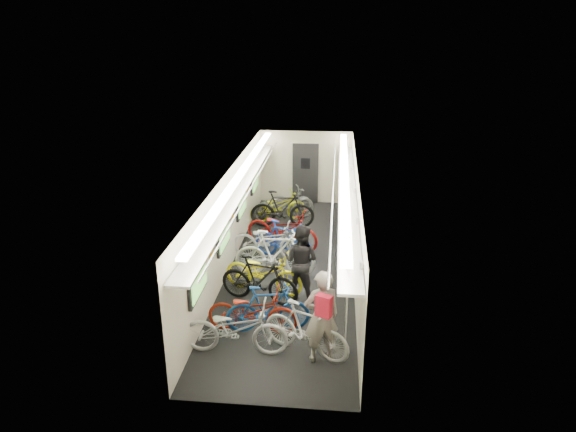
% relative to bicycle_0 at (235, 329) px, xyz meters
% --- Properties ---
extents(train_car_shell, '(10.00, 10.00, 10.00)m').
position_rel_bicycle_0_xyz_m(train_car_shell, '(0.32, 4.37, 1.16)').
color(train_car_shell, black).
rests_on(train_car_shell, ground).
extents(bicycle_0, '(1.90, 0.67, 0.99)m').
position_rel_bicycle_0_xyz_m(bicycle_0, '(0.00, 0.00, 0.00)').
color(bicycle_0, '#A9A9AD').
rests_on(bicycle_0, ground).
extents(bicycle_1, '(1.68, 0.75, 0.98)m').
position_rel_bicycle_0_xyz_m(bicycle_1, '(0.48, 0.75, -0.01)').
color(bicycle_1, navy).
rests_on(bicycle_1, ground).
extents(bicycle_2, '(1.77, 0.69, 0.92)m').
position_rel_bicycle_0_xyz_m(bicycle_2, '(0.19, 0.70, -0.04)').
color(bicycle_2, maroon).
rests_on(bicycle_2, ground).
extents(bicycle_3, '(1.83, 0.93, 1.06)m').
position_rel_bicycle_0_xyz_m(bicycle_3, '(0.15, 1.85, 0.03)').
color(bicycle_3, black).
rests_on(bicycle_3, ground).
extents(bicycle_4, '(1.93, 1.11, 0.96)m').
position_rel_bicycle_0_xyz_m(bicycle_4, '(0.17, 2.32, -0.02)').
color(bicycle_4, yellow).
rests_on(bicycle_4, ground).
extents(bicycle_5, '(1.91, 0.60, 1.14)m').
position_rel_bicycle_0_xyz_m(bicycle_5, '(0.33, 3.14, 0.07)').
color(bicycle_5, white).
rests_on(bicycle_5, ground).
extents(bicycle_6, '(1.89, 0.84, 0.96)m').
position_rel_bicycle_0_xyz_m(bicycle_6, '(0.04, 4.08, -0.02)').
color(bicycle_6, silver).
rests_on(bicycle_6, ground).
extents(bicycle_7, '(1.74, 1.14, 1.02)m').
position_rel_bicycle_0_xyz_m(bicycle_7, '(0.45, 4.04, 0.01)').
color(bicycle_7, '#1A3CA0').
rests_on(bicycle_7, ground).
extents(bicycle_8, '(2.17, 1.36, 1.08)m').
position_rel_bicycle_0_xyz_m(bicycle_8, '(0.32, 4.74, 0.04)').
color(bicycle_8, maroon).
rests_on(bicycle_8, ground).
extents(bicycle_9, '(1.88, 0.59, 1.12)m').
position_rel_bicycle_0_xyz_m(bicycle_9, '(0.17, 6.25, 0.06)').
color(bicycle_9, black).
rests_on(bicycle_9, ground).
extents(bicycle_10, '(1.83, 1.25, 0.91)m').
position_rel_bicycle_0_xyz_m(bicycle_10, '(-0.01, 6.75, -0.04)').
color(bicycle_10, '#BBC812').
rests_on(bicycle_10, ground).
extents(bicycle_11, '(1.73, 1.14, 1.02)m').
position_rel_bicycle_0_xyz_m(bicycle_11, '(1.26, 0.08, 0.01)').
color(bicycle_11, silver).
rests_on(bicycle_11, ground).
extents(bicycle_12, '(2.02, 1.40, 1.00)m').
position_rel_bicycle_0_xyz_m(bicycle_12, '(0.15, 6.85, 0.01)').
color(bicycle_12, slate).
rests_on(bicycle_12, ground).
extents(bicycle_14, '(1.76, 1.16, 0.87)m').
position_rel_bicycle_0_xyz_m(bicycle_14, '(0.16, 7.29, -0.06)').
color(bicycle_14, slate).
rests_on(bicycle_14, ground).
extents(passenger_near, '(0.73, 0.61, 1.73)m').
position_rel_bicycle_0_xyz_m(passenger_near, '(1.52, -0.05, 0.37)').
color(passenger_near, gray).
rests_on(passenger_near, ground).
extents(passenger_mid, '(0.97, 0.86, 1.65)m').
position_rel_bicycle_0_xyz_m(passenger_mid, '(1.00, 2.24, 0.33)').
color(passenger_mid, black).
rests_on(passenger_mid, ground).
extents(backpack, '(0.29, 0.24, 0.38)m').
position_rel_bicycle_0_xyz_m(backpack, '(1.56, -0.40, 0.78)').
color(backpack, red).
rests_on(backpack, passenger_near).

